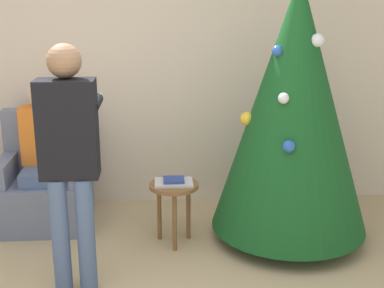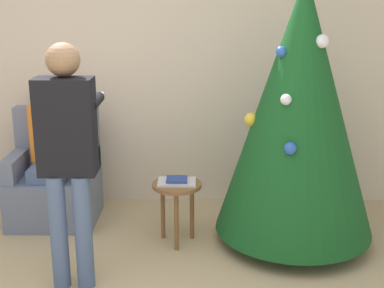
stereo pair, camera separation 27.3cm
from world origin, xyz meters
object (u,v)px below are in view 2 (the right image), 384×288
at_px(person_seated, 52,147).
at_px(side_stool, 177,194).
at_px(armchair, 55,182).
at_px(person_standing, 67,147).
at_px(christmas_tree, 299,108).

relative_size(person_seated, side_stool, 2.42).
bearing_deg(armchair, person_standing, -69.37).
bearing_deg(side_stool, person_seated, 158.56).
bearing_deg(christmas_tree, armchair, 168.41).
distance_m(christmas_tree, armchair, 2.23).
bearing_deg(christmas_tree, person_standing, -157.83).
bearing_deg(person_standing, armchair, 110.63).
bearing_deg(christmas_tree, side_stool, -177.50).
height_order(christmas_tree, person_standing, christmas_tree).
height_order(person_standing, side_stool, person_standing).
height_order(armchair, person_standing, person_standing).
xyz_separation_m(armchair, side_stool, (1.10, -0.46, 0.08)).
xyz_separation_m(person_standing, side_stool, (0.69, 0.63, -0.58)).
relative_size(armchair, side_stool, 1.93).
distance_m(armchair, person_seated, 0.34).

